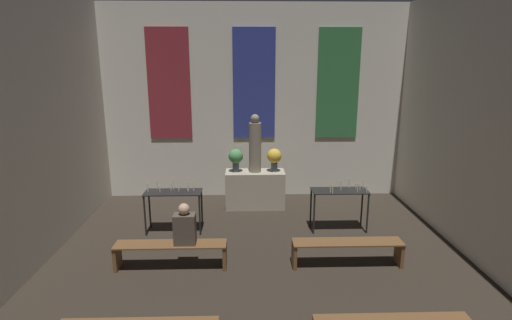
# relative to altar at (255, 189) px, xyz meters

# --- Properties ---
(wall_back) EXTENTS (7.70, 0.16, 4.80)m
(wall_back) POSITION_rel_altar_xyz_m (0.00, 0.96, 1.99)
(wall_back) COLOR silver
(wall_back) RESTS_ON ground_plane
(altar) EXTENTS (1.40, 0.61, 0.88)m
(altar) POSITION_rel_altar_xyz_m (0.00, 0.00, 0.00)
(altar) COLOR #ADA38E
(altar) RESTS_ON ground_plane
(statue) EXTENTS (0.29, 0.29, 1.36)m
(statue) POSITION_rel_altar_xyz_m (0.00, 0.00, 1.08)
(statue) COLOR gray
(statue) RESTS_ON altar
(flower_vase_left) EXTENTS (0.34, 0.34, 0.55)m
(flower_vase_left) POSITION_rel_altar_xyz_m (-0.45, -0.00, 0.79)
(flower_vase_left) COLOR #4C5666
(flower_vase_left) RESTS_ON altar
(flower_vase_right) EXTENTS (0.34, 0.34, 0.55)m
(flower_vase_right) POSITION_rel_altar_xyz_m (0.45, -0.00, 0.79)
(flower_vase_right) COLOR #4C5666
(flower_vase_right) RESTS_ON altar
(candle_rack_left) EXTENTS (1.15, 0.47, 1.06)m
(candle_rack_left) POSITION_rel_altar_xyz_m (-1.70, -1.39, 0.29)
(candle_rack_left) COLOR black
(candle_rack_left) RESTS_ON ground_plane
(candle_rack_right) EXTENTS (1.15, 0.47, 1.06)m
(candle_rack_right) POSITION_rel_altar_xyz_m (1.71, -1.39, 0.29)
(candle_rack_right) COLOR black
(candle_rack_right) RESTS_ON ground_plane
(pew_back_left) EXTENTS (1.87, 0.36, 0.45)m
(pew_back_left) POSITION_rel_altar_xyz_m (-1.50, -2.92, -0.12)
(pew_back_left) COLOR brown
(pew_back_left) RESTS_ON ground_plane
(pew_back_right) EXTENTS (1.87, 0.36, 0.45)m
(pew_back_right) POSITION_rel_altar_xyz_m (1.50, -2.92, -0.12)
(pew_back_right) COLOR brown
(pew_back_right) RESTS_ON ground_plane
(person_seated) EXTENTS (0.36, 0.24, 0.71)m
(person_seated) POSITION_rel_altar_xyz_m (-1.25, -2.92, 0.31)
(person_seated) COLOR #4C4238
(person_seated) RESTS_ON pew_back_left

